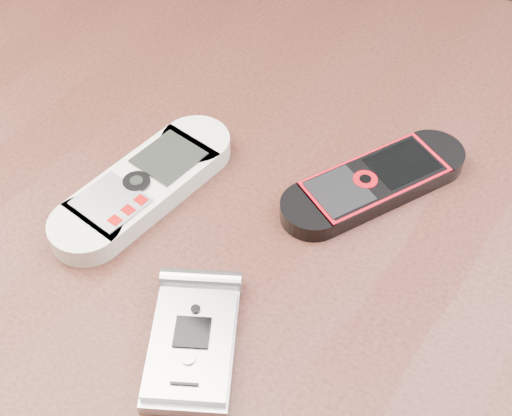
% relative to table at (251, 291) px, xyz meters
% --- Properties ---
extents(table, '(1.20, 0.80, 0.75)m').
position_rel_table_xyz_m(table, '(0.00, 0.00, 0.00)').
color(table, black).
rests_on(table, ground).
extents(nokia_white, '(0.08, 0.18, 0.02)m').
position_rel_table_xyz_m(nokia_white, '(-0.08, -0.03, 0.12)').
color(nokia_white, silver).
rests_on(nokia_white, table).
extents(nokia_black_red, '(0.12, 0.17, 0.02)m').
position_rel_table_xyz_m(nokia_black_red, '(0.07, 0.08, 0.11)').
color(nokia_black_red, black).
rests_on(nokia_black_red, table).
extents(motorola_razr, '(0.10, 0.12, 0.02)m').
position_rel_table_xyz_m(motorola_razr, '(0.03, -0.12, 0.11)').
color(motorola_razr, '#B3B3B7').
rests_on(motorola_razr, table).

